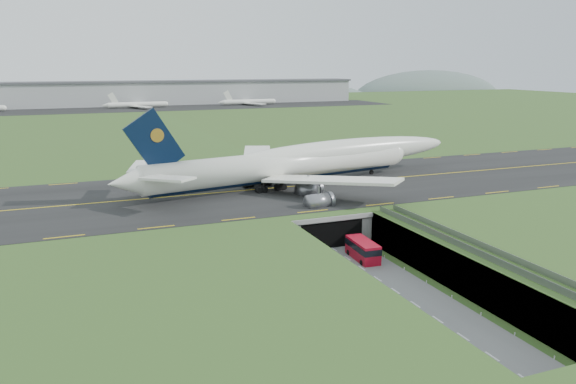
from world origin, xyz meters
name	(u,v)px	position (x,y,z in m)	size (l,w,h in m)	color
ground	(353,263)	(0.00, 0.00, 0.00)	(900.00, 900.00, 0.00)	#3C5622
airfield_deck	(353,246)	(0.00, 0.00, 3.00)	(800.00, 800.00, 6.00)	gray
trench_road	(376,278)	(0.00, -7.50, 0.10)	(12.00, 75.00, 0.20)	slate
taxiway	(282,188)	(0.00, 33.00, 6.09)	(800.00, 44.00, 0.18)	black
tunnel_portal	(312,219)	(0.00, 16.71, 3.33)	(17.00, 22.30, 6.00)	gray
guideway	(489,261)	(11.00, -19.11, 5.32)	(3.00, 53.00, 7.05)	#A8A8A3
jumbo_jet	(306,162)	(6.55, 35.13, 11.06)	(85.84, 56.03, 18.86)	white
shuttle_tram	(363,250)	(2.27, 0.90, 1.79)	(3.54, 8.23, 3.27)	#A80B1E
cargo_terminal	(134,93)	(-0.07, 299.41, 13.96)	(320.00, 67.00, 15.60)	#B2B2B2
distant_hills	(191,105)	(64.38, 430.00, -4.00)	(700.00, 91.00, 60.00)	slate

